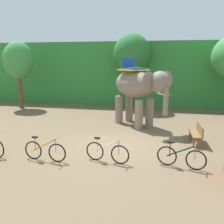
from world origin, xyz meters
TOP-DOWN VIEW (x-y plane):
  - ground_plane at (0.00, 0.00)m, footprint 80.00×80.00m
  - foliage_hedge at (0.00, 12.79)m, footprint 36.00×6.00m
  - tree_left at (-8.73, 7.36)m, footprint 2.21×2.21m
  - tree_center_right at (-0.39, 9.00)m, footprint 2.74×2.74m
  - elephant at (0.73, 3.69)m, footprint 3.74×3.60m
  - bike_orange at (-2.01, -2.21)m, footprint 1.71×0.52m
  - bike_white at (0.28, -1.85)m, footprint 1.69×0.52m
  - bike_black at (2.91, -1.79)m, footprint 1.68×0.56m
  - wooden_bench at (3.71, 1.15)m, footprint 0.50×1.52m

SIDE VIEW (x-z plane):
  - ground_plane at x=0.00m, z-range 0.00..0.00m
  - bike_orange at x=-2.01m, z-range -0.07..0.85m
  - bike_white at x=0.28m, z-range -0.07..0.85m
  - bike_black at x=2.91m, z-range -0.07..0.85m
  - wooden_bench at x=3.71m, z-range 0.03..0.92m
  - elephant at x=0.73m, z-range 0.31..4.09m
  - foliage_hedge at x=0.00m, z-range 0.00..5.07m
  - tree_left at x=-8.73m, z-range 1.06..6.10m
  - tree_center_right at x=-0.39m, z-range 1.28..6.85m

